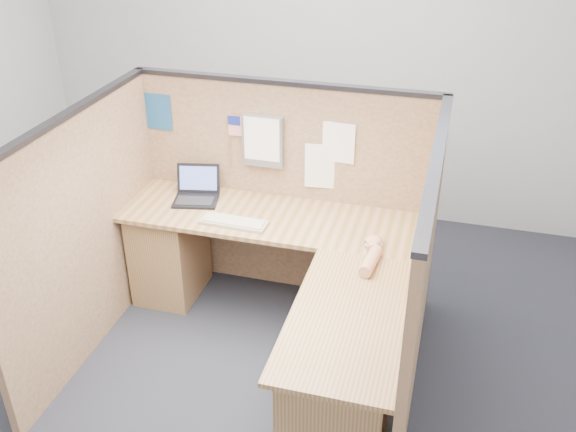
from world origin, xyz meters
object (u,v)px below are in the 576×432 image
(l_desk, at_px, (283,298))
(keyboard, at_px, (234,222))
(mouse, at_px, (374,244))
(laptop, at_px, (199,191))

(l_desk, distance_m, keyboard, 0.57)
(l_desk, relative_size, mouse, 17.81)
(l_desk, relative_size, keyboard, 4.54)
(l_desk, height_order, keyboard, keyboard)
(l_desk, bearing_deg, keyboard, 148.97)
(l_desk, height_order, laptop, laptop)
(mouse, bearing_deg, l_desk, -159.43)
(l_desk, height_order, mouse, mouse)
(l_desk, xyz_separation_m, mouse, (0.51, 0.19, 0.36))
(keyboard, bearing_deg, mouse, -0.61)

